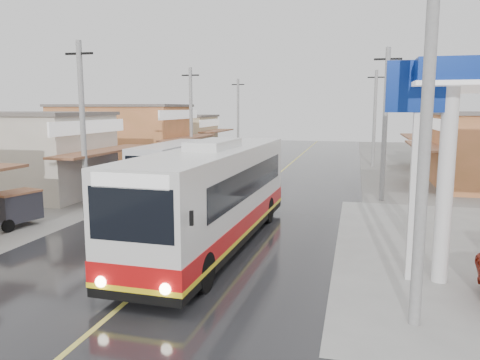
{
  "coord_description": "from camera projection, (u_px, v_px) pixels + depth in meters",
  "views": [
    {
      "loc": [
        5.55,
        -10.75,
        4.93
      ],
      "look_at": [
        1.04,
        7.45,
        2.03
      ],
      "focal_mm": 35.0,
      "sensor_mm": 36.0,
      "label": 1
    }
  ],
  "objects": [
    {
      "name": "ground",
      "position": [
        134.0,
        296.0,
        12.38
      ],
      "size": [
        120.0,
        120.0,
        0.0
      ],
      "primitive_type": "plane",
      "color": "slate",
      "rests_on": "ground"
    },
    {
      "name": "road",
      "position": [
        254.0,
        194.0,
        26.77
      ],
      "size": [
        12.0,
        90.0,
        0.02
      ],
      "primitive_type": "cube",
      "color": "black",
      "rests_on": "ground"
    },
    {
      "name": "utility_poles_right",
      "position": [
        381.0,
        200.0,
        25.11
      ],
      "size": [
        1.6,
        36.0,
        8.0
      ],
      "primitive_type": null,
      "color": "gray",
      "rests_on": "ground"
    },
    {
      "name": "shopfronts_left",
      "position": [
        82.0,
        179.0,
        32.74
      ],
      "size": [
        11.0,
        44.0,
        5.2
      ],
      "primitive_type": null,
      "color": "tan",
      "rests_on": "ground"
    },
    {
      "name": "second_bus",
      "position": [
        173.0,
        165.0,
        28.04
      ],
      "size": [
        2.29,
        8.42,
        2.79
      ],
      "rotation": [
        0.0,
        0.0,
        0.0
      ],
      "color": "silver",
      "rests_on": "road"
    },
    {
      "name": "utility_poles_left",
      "position": [
        149.0,
        187.0,
        29.39
      ],
      "size": [
        1.6,
        50.0,
        8.0
      ],
      "primitive_type": null,
      "color": "gray",
      "rests_on": "ground"
    },
    {
      "name": "cyclist",
      "position": [
        110.0,
        204.0,
        20.57
      ],
      "size": [
        1.34,
        2.16,
        2.2
      ],
      "rotation": [
        0.0,
        0.0,
        -0.33
      ],
      "color": "black",
      "rests_on": "ground"
    },
    {
      "name": "coach_bus",
      "position": [
        215.0,
        195.0,
        16.69
      ],
      "size": [
        3.1,
        12.23,
        3.79
      ],
      "rotation": [
        0.0,
        0.0,
        -0.03
      ],
      "color": "silver",
      "rests_on": "road"
    },
    {
      "name": "tricycle_near",
      "position": [
        16.0,
        206.0,
        19.47
      ],
      "size": [
        1.71,
        2.21,
        1.5
      ],
      "rotation": [
        0.0,
        0.0,
        -0.26
      ],
      "color": "#26262D",
      "rests_on": "ground"
    },
    {
      "name": "centre_line",
      "position": [
        254.0,
        194.0,
        26.77
      ],
      "size": [
        0.15,
        90.0,
        0.01
      ],
      "primitive_type": "cube",
      "color": "#D8CC4C",
      "rests_on": "road"
    }
  ]
}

